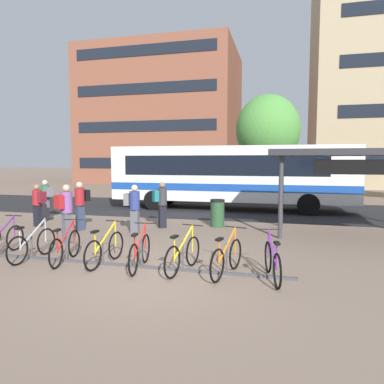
{
  "coord_description": "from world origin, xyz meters",
  "views": [
    {
      "loc": [
        2.67,
        -7.18,
        2.49
      ],
      "look_at": [
        -0.4,
        4.98,
        1.37
      ],
      "focal_mm": 33.09,
      "sensor_mm": 36.0,
      "label": 1
    }
  ],
  "objects": [
    {
      "name": "parked_bicycle_purple_8",
      "position": [
        2.53,
        0.21,
        0.38
      ],
      "size": [
        0.56,
        1.7,
        0.99
      ],
      "rotation": [
        0.0,
        0.0,
        1.78
      ],
      "color": "black",
      "rests_on": "ground"
    },
    {
      "name": "transit_shelter",
      "position": [
        5.33,
        5.33,
        2.66
      ],
      "size": [
        6.14,
        3.02,
        2.85
      ],
      "rotation": [
        0.0,
        0.0,
        -0.01
      ],
      "color": "#38383D",
      "rests_on": "ground"
    },
    {
      "name": "commuter_grey_pack_4",
      "position": [
        -2.15,
        3.83,
        0.97
      ],
      "size": [
        0.53,
        0.35,
        1.68
      ],
      "rotation": [
        0.0,
        0.0,
        0.04
      ],
      "color": "#565660",
      "rests_on": "ground"
    },
    {
      "name": "parked_bicycle_yellow_6",
      "position": [
        0.58,
        0.29,
        0.38
      ],
      "size": [
        0.54,
        1.7,
        0.99
      ],
      "rotation": [
        0.0,
        0.0,
        1.37
      ],
      "color": "black",
      "rests_on": "ground"
    },
    {
      "name": "bike_rack",
      "position": [
        -1.43,
        0.33,
        0.09
      ],
      "size": [
        8.97,
        0.13,
        0.7
      ],
      "rotation": [
        0.0,
        0.0,
        -0.01
      ],
      "color": "#47474C",
      "rests_on": "ground"
    },
    {
      "name": "commuter_maroon_pack_1",
      "position": [
        -6.23,
        4.24,
        0.92
      ],
      "size": [
        0.57,
        0.41,
        1.6
      ],
      "rotation": [
        0.0,
        0.0,
        2.93
      ],
      "color": "black",
      "rests_on": "ground"
    },
    {
      "name": "building_left_wing",
      "position": [
        -10.89,
        32.77,
        7.46
      ],
      "size": [
        16.89,
        12.15,
        14.92
      ],
      "color": "brown",
      "rests_on": "ground"
    },
    {
      "name": "parked_bicycle_purple_1",
      "position": [
        -4.44,
        0.47,
        0.38
      ],
      "size": [
        0.52,
        1.72,
        0.99
      ],
      "rotation": [
        0.0,
        0.0,
        1.62
      ],
      "color": "black",
      "rests_on": "ground"
    },
    {
      "name": "commuter_red_pack_5",
      "position": [
        -3.61,
        2.13,
        1.03
      ],
      "size": [
        0.48,
        0.6,
        1.78
      ],
      "rotation": [
        0.0,
        0.0,
        1.18
      ],
      "color": "#565660",
      "rests_on": "ground"
    },
    {
      "name": "commuter_grey_pack_2",
      "position": [
        -6.8,
        5.48,
        0.98
      ],
      "size": [
        0.6,
        0.47,
        1.69
      ],
      "rotation": [
        0.0,
        0.0,
        2.78
      ],
      "color": "#565660",
      "rests_on": "ground"
    },
    {
      "name": "street_tree_0",
      "position": [
        1.75,
        16.79,
        4.49
      ],
      "size": [
        4.17,
        4.17,
        6.8
      ],
      "color": "brown",
      "rests_on": "ground"
    },
    {
      "name": "commuter_teal_pack_3",
      "position": [
        -1.6,
        5.11,
        0.98
      ],
      "size": [
        0.6,
        0.57,
        1.7
      ],
      "rotation": [
        0.0,
        0.0,
        0.7
      ],
      "color": "black",
      "rests_on": "ground"
    },
    {
      "name": "commuter_black_pack_0",
      "position": [
        -4.25,
        3.98,
        1.0
      ],
      "size": [
        0.53,
        0.61,
        1.74
      ],
      "rotation": [
        0.0,
        0.0,
        4.19
      ],
      "color": "#2D3851",
      "rests_on": "ground"
    },
    {
      "name": "trash_bin",
      "position": [
        0.36,
        5.87,
        0.52
      ],
      "size": [
        0.55,
        0.55,
        1.03
      ],
      "color": "#284C2D",
      "rests_on": "ground"
    },
    {
      "name": "parked_bicycle_yellow_4",
      "position": [
        -1.39,
        0.36,
        0.38
      ],
      "size": [
        0.52,
        1.72,
        0.99
      ],
      "rotation": [
        0.0,
        0.0,
        1.5
      ],
      "color": "black",
      "rests_on": "ground"
    },
    {
      "name": "parked_bicycle_red_5",
      "position": [
        -0.45,
        0.26,
        0.38
      ],
      "size": [
        0.52,
        1.72,
        0.99
      ],
      "rotation": [
        0.0,
        0.0,
        1.69
      ],
      "color": "black",
      "rests_on": "ground"
    },
    {
      "name": "city_bus",
      "position": [
        0.23,
        10.74,
        1.78
      ],
      "size": [
        12.03,
        2.63,
        3.2
      ],
      "rotation": [
        0.0,
        0.0,
        0.0
      ],
      "color": "white",
      "rests_on": "ground"
    },
    {
      "name": "parked_bicycle_red_3",
      "position": [
        -2.42,
        0.29,
        0.38
      ],
      "size": [
        0.52,
        1.71,
        0.99
      ],
      "rotation": [
        0.0,
        0.0,
        1.73
      ],
      "color": "black",
      "rests_on": "ground"
    },
    {
      "name": "bus_lane_asphalt",
      "position": [
        0.0,
        10.74,
        0.0
      ],
      "size": [
        80.0,
        7.2,
        0.01
      ],
      "primitive_type": "cube",
      "color": "#232326",
      "rests_on": "ground"
    },
    {
      "name": "parked_bicycle_orange_7",
      "position": [
        1.56,
        0.28,
        0.38
      ],
      "size": [
        0.6,
        1.68,
        0.99
      ],
      "rotation": [
        0.0,
        0.0,
        1.33
      ],
      "color": "black",
      "rests_on": "ground"
    },
    {
      "name": "ground",
      "position": [
        0.0,
        0.0,
        0.0
      ],
      "size": [
        200.0,
        200.0,
        0.0
      ],
      "primitive_type": "plane",
      "color": "#7A6656"
    },
    {
      "name": "parked_bicycle_silver_2",
      "position": [
        -3.37,
        0.31,
        0.38
      ],
      "size": [
        0.52,
        1.72,
        0.99
      ],
      "rotation": [
        0.0,
        0.0,
        1.53
      ],
      "color": "black",
      "rests_on": "ground"
    }
  ]
}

